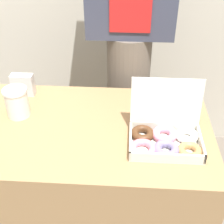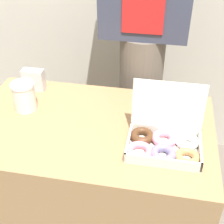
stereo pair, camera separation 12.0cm
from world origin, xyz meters
name	(u,v)px [view 1 (the left image)]	position (x,y,z in m)	size (l,w,h in m)	color
table	(91,188)	(0.00, 0.00, 0.39)	(1.05, 0.64, 0.77)	#99754C
donut_box	(165,137)	(0.31, -0.09, 0.81)	(0.30, 0.23, 0.24)	silver
coffee_cup	(17,102)	(-0.31, 0.06, 0.84)	(0.10, 0.10, 0.13)	silver
napkin_holder	(23,85)	(-0.34, 0.23, 0.82)	(0.10, 0.05, 0.11)	silver
person_customer	(130,32)	(0.16, 0.53, 0.98)	(0.44, 0.24, 1.82)	#665B51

